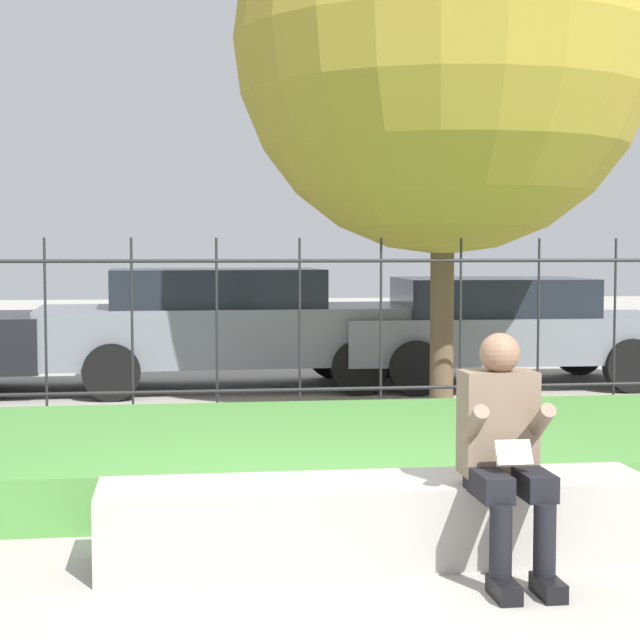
{
  "coord_description": "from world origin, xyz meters",
  "views": [
    {
      "loc": [
        -0.77,
        -5.52,
        1.67
      ],
      "look_at": [
        0.52,
        3.89,
        1.03
      ],
      "focal_mm": 60.0,
      "sensor_mm": 36.0,
      "label": 1
    }
  ],
  "objects_px": {
    "car_parked_center": "(227,325)",
    "tree_behind_fence": "(444,44)",
    "stone_bench": "(377,525)",
    "car_parked_right": "(500,327)",
    "person_seated_reader": "(504,445)"
  },
  "relations": [
    {
      "from": "car_parked_center",
      "to": "tree_behind_fence",
      "type": "xyz_separation_m",
      "value": [
        2.14,
        -1.89,
        2.99
      ]
    },
    {
      "from": "stone_bench",
      "to": "car_parked_right",
      "type": "distance_m",
      "value": 7.71
    },
    {
      "from": "person_seated_reader",
      "to": "car_parked_right",
      "type": "distance_m",
      "value": 7.8
    },
    {
      "from": "car_parked_center",
      "to": "stone_bench",
      "type": "bearing_deg",
      "value": -88.71
    },
    {
      "from": "car_parked_right",
      "to": "tree_behind_fence",
      "type": "bearing_deg",
      "value": -121.14
    },
    {
      "from": "stone_bench",
      "to": "tree_behind_fence",
      "type": "xyz_separation_m",
      "value": [
        1.69,
        5.28,
        3.56
      ]
    },
    {
      "from": "person_seated_reader",
      "to": "tree_behind_fence",
      "type": "distance_m",
      "value": 6.49
    },
    {
      "from": "stone_bench",
      "to": "car_parked_center",
      "type": "bearing_deg",
      "value": 93.53
    },
    {
      "from": "car_parked_center",
      "to": "tree_behind_fence",
      "type": "bearing_deg",
      "value": -43.72
    },
    {
      "from": "person_seated_reader",
      "to": "car_parked_center",
      "type": "relative_size",
      "value": 0.27
    },
    {
      "from": "car_parked_right",
      "to": "tree_behind_fence",
      "type": "xyz_separation_m",
      "value": [
        -1.21,
        -1.85,
        3.05
      ]
    },
    {
      "from": "car_parked_center",
      "to": "tree_behind_fence",
      "type": "distance_m",
      "value": 4.13
    },
    {
      "from": "stone_bench",
      "to": "car_parked_right",
      "type": "height_order",
      "value": "car_parked_right"
    },
    {
      "from": "stone_bench",
      "to": "person_seated_reader",
      "type": "xyz_separation_m",
      "value": [
        0.59,
        -0.32,
        0.48
      ]
    },
    {
      "from": "stone_bench",
      "to": "car_parked_center",
      "type": "height_order",
      "value": "car_parked_center"
    }
  ]
}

